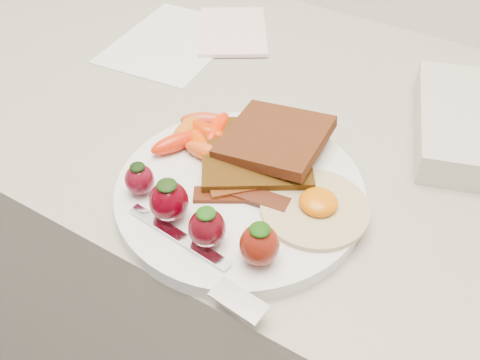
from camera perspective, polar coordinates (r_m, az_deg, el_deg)
The scene contains 11 objects.
counter at distance 1.04m, azimuth 3.72°, elevation -13.20°, with size 2.00×0.60×0.90m, color gray.
plate at distance 0.58m, azimuth -0.00°, elevation -1.35°, with size 0.27×0.27×0.02m, color white.
toast_lower at distance 0.61m, azimuth 1.70°, elevation 2.86°, with size 0.12×0.12×0.01m, color black.
toast_upper at distance 0.61m, azimuth 3.74°, elevation 4.50°, with size 0.11×0.11×0.01m, color black.
fried_egg at distance 0.55m, azimuth 8.09°, elevation -2.81°, with size 0.13×0.13×0.02m.
bacon_strips at distance 0.56m, azimuth 0.45°, elevation -1.23°, with size 0.10×0.09×0.01m.
baby_carrots at distance 0.63m, azimuth -4.49°, elevation 4.88°, with size 0.09×0.11×0.02m.
strawberries at distance 0.52m, azimuth -4.63°, elevation -3.74°, with size 0.19×0.05×0.05m.
fork at distance 0.50m, azimuth -3.84°, elevation -8.89°, with size 0.18×0.06×0.00m.
paper_sheet at distance 0.87m, azimuth -7.18°, elevation 14.42°, with size 0.16×0.21×0.00m, color white.
notepad at distance 0.88m, azimuth -0.80°, elevation 15.61°, with size 0.11×0.15×0.01m, color #FFD7DC.
Camera 1 is at (0.24, 1.18, 1.32)m, focal length 40.00 mm.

